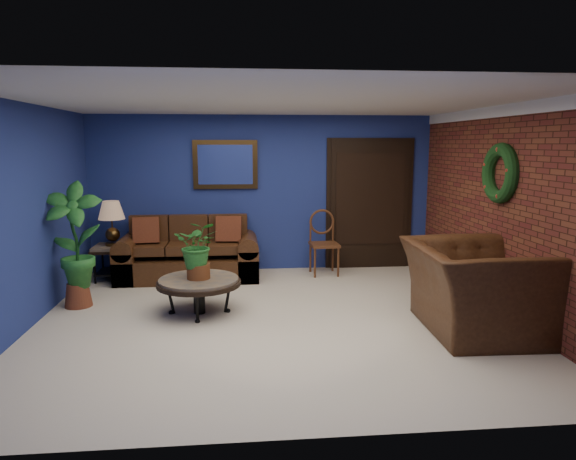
{
  "coord_description": "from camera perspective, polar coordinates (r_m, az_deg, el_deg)",
  "views": [
    {
      "loc": [
        -0.4,
        -5.78,
        2.04
      ],
      "look_at": [
        0.21,
        0.55,
        0.97
      ],
      "focal_mm": 32.0,
      "sensor_mm": 36.0,
      "label": 1
    }
  ],
  "objects": [
    {
      "name": "floor",
      "position": [
        6.14,
        -1.51,
        -9.9
      ],
      "size": [
        5.5,
        5.5,
        0.0
      ],
      "primitive_type": "plane",
      "color": "beige",
      "rests_on": "ground"
    },
    {
      "name": "wall_back",
      "position": [
        8.32,
        -2.76,
        4.06
      ],
      "size": [
        5.5,
        0.04,
        2.5
      ],
      "primitive_type": "cube",
      "color": "navy",
      "rests_on": "ground"
    },
    {
      "name": "wall_left",
      "position": [
        6.29,
        -27.44,
        1.22
      ],
      "size": [
        0.04,
        5.0,
        2.5
      ],
      "primitive_type": "cube",
      "color": "navy",
      "rests_on": "ground"
    },
    {
      "name": "wall_right_brick",
      "position": [
        6.62,
        22.91,
        1.91
      ],
      "size": [
        0.04,
        5.0,
        2.5
      ],
      "primitive_type": "cube",
      "color": "#602D1B",
      "rests_on": "ground"
    },
    {
      "name": "ceiling",
      "position": [
        5.81,
        -1.62,
        14.05
      ],
      "size": [
        5.5,
        5.0,
        0.02
      ],
      "primitive_type": "cube",
      "color": "silver",
      "rests_on": "wall_back"
    },
    {
      "name": "crown_molding",
      "position": [
        6.57,
        23.36,
        12.16
      ],
      "size": [
        0.03,
        5.0,
        0.14
      ],
      "primitive_type": "cube",
      "color": "white",
      "rests_on": "wall_right_brick"
    },
    {
      "name": "wall_mirror",
      "position": [
        8.24,
        -6.97,
        7.23
      ],
      "size": [
        1.02,
        0.06,
        0.77
      ],
      "primitive_type": "cube",
      "color": "#473015",
      "rests_on": "wall_back"
    },
    {
      "name": "closet_door",
      "position": [
        8.58,
        9.03,
        2.77
      ],
      "size": [
        1.44,
        0.06,
        2.18
      ],
      "primitive_type": "cube",
      "color": "black",
      "rests_on": "wall_back"
    },
    {
      "name": "wreath",
      "position": [
        6.6,
        22.5,
        5.84
      ],
      "size": [
        0.16,
        0.72,
        0.72
      ],
      "primitive_type": "torus",
      "rotation": [
        0.0,
        1.57,
        0.0
      ],
      "color": "black",
      "rests_on": "wall_right_brick"
    },
    {
      "name": "sofa",
      "position": [
        8.08,
        -10.92,
        -3.0
      ],
      "size": [
        2.12,
        0.91,
        0.95
      ],
      "color": "#432613",
      "rests_on": "ground"
    },
    {
      "name": "coffee_table",
      "position": [
        6.34,
        -9.88,
        -5.82
      ],
      "size": [
        1.02,
        1.02,
        0.44
      ],
      "rotation": [
        0.0,
        0.0,
        -0.06
      ],
      "color": "#494440",
      "rests_on": "ground"
    },
    {
      "name": "end_table",
      "position": [
        8.22,
        -18.8,
        -2.47
      ],
      "size": [
        0.58,
        0.58,
        0.53
      ],
      "color": "#494440",
      "rests_on": "ground"
    },
    {
      "name": "table_lamp",
      "position": [
        8.13,
        -19.0,
        1.3
      ],
      "size": [
        0.39,
        0.39,
        0.65
      ],
      "color": "#473015",
      "rests_on": "end_table"
    },
    {
      "name": "side_chair",
      "position": [
        8.14,
        3.94,
        -0.87
      ],
      "size": [
        0.46,
        0.46,
        1.02
      ],
      "rotation": [
        0.0,
        0.0,
        0.05
      ],
      "color": "#5F2E1B",
      "rests_on": "ground"
    },
    {
      "name": "armchair",
      "position": [
        6.0,
        19.95,
        -6.13
      ],
      "size": [
        1.34,
        1.52,
        0.96
      ],
      "primitive_type": "imported",
      "rotation": [
        0.0,
        0.0,
        1.54
      ],
      "color": "#432613",
      "rests_on": "ground"
    },
    {
      "name": "coffee_plant",
      "position": [
        6.24,
        -10.0,
        -1.88
      ],
      "size": [
        0.54,
        0.48,
        0.71
      ],
      "color": "#5F2F17",
      "rests_on": "coffee_table"
    },
    {
      "name": "floor_plant",
      "position": [
        6.92,
        18.13,
        -4.81
      ],
      "size": [
        0.36,
        0.3,
        0.76
      ],
      "color": "#5F2F17",
      "rests_on": "ground"
    },
    {
      "name": "tall_plant",
      "position": [
        6.93,
        -22.65,
        -0.99
      ],
      "size": [
        0.71,
        0.49,
        1.59
      ],
      "color": "maroon",
      "rests_on": "ground"
    }
  ]
}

